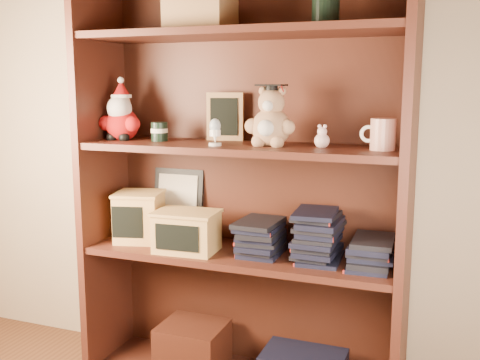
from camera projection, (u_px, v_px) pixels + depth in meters
The scene contains 16 objects.
bookcase at pixel (244, 189), 2.09m from camera, with size 1.20×0.35×1.60m.
shelf_lower at pixel (240, 255), 2.08m from camera, with size 1.14×0.33×0.02m.
shelf_upper at pixel (240, 148), 2.02m from camera, with size 1.14×0.33×0.02m.
santa_plush at pixel (121, 116), 2.17m from camera, with size 0.18×0.13×0.25m.
teachers_tin at pixel (159, 131), 2.12m from camera, with size 0.06×0.06×0.07m.
chalkboard_plaque at pixel (225, 117), 2.14m from camera, with size 0.14×0.09×0.18m.
egg_cup at pixel (215, 131), 1.96m from camera, with size 0.05×0.05×0.10m.
grad_teddy_bear at pixel (271, 122), 1.95m from camera, with size 0.18×0.16×0.22m.
pink_figurine at pixel (322, 139), 1.90m from camera, with size 0.05×0.05×0.08m.
teacher_mug at pixel (382, 134), 1.83m from camera, with size 0.12×0.08×0.10m.
certificate_frame at pixel (178, 202), 2.30m from camera, with size 0.22×0.06×0.27m.
treats_box at pixel (139, 216), 2.21m from camera, with size 0.22×0.22×0.19m.
pencils_box at pixel (187, 231), 2.07m from camera, with size 0.24×0.18×0.15m.
book_stack_left at pixel (261, 237), 2.04m from camera, with size 0.14×0.20×0.13m.
book_stack_mid at pixel (318, 236), 1.96m from camera, with size 0.14×0.20×0.18m.
book_stack_right at pixel (370, 253), 1.91m from camera, with size 0.14×0.20×0.10m.
Camera 1 is at (0.83, -0.57, 1.16)m, focal length 42.00 mm.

